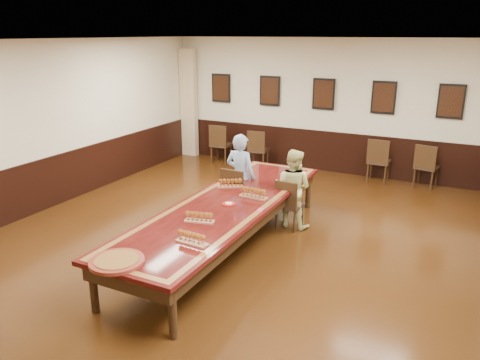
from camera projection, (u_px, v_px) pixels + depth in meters
The scene contains 23 objects.
floor at pixel (226, 248), 7.53m from camera, with size 8.00×10.00×0.02m, color black.
ceiling at pixel (224, 40), 6.55m from camera, with size 8.00×10.00×0.02m, color white.
wall_back at pixel (324, 106), 11.30m from camera, with size 8.00×0.02×3.20m, color beige.
wall_left at pixel (37, 128), 8.76m from camera, with size 0.02×10.00×3.20m, color beige.
chair_man at pixel (238, 193), 8.57m from camera, with size 0.46×0.51×0.99m, color black, non-canonical shape.
chair_woman at pixel (290, 203), 8.18m from camera, with size 0.42×0.46×0.90m, color black, non-canonical shape.
spare_chair_a at pixel (221, 143), 12.32m from camera, with size 0.48×0.52×1.02m, color black, non-canonical shape.
spare_chair_b at pixel (258, 149), 11.84m from camera, with size 0.46×0.50×0.98m, color black, non-canonical shape.
spare_chair_c at pixel (379, 160), 10.71m from camera, with size 0.48×0.52×1.02m, color black, non-canonical shape.
spare_chair_d at pixel (427, 166), 10.34m from camera, with size 0.46×0.50×0.98m, color black, non-canonical shape.
person_man at pixel (240, 176), 8.56m from camera, with size 0.58×0.38×1.58m, color #487CB4.
person_woman at pixel (293, 188), 8.18m from camera, with size 0.70×0.54×1.40m, color #D4D284.
pink_phone at pixel (260, 210), 7.02m from camera, with size 0.08×0.15×0.01m, color #D34663.
curtain at pixel (189, 103), 12.80m from camera, with size 0.45×0.18×2.90m, color tan.
wainscoting at pixel (226, 219), 7.37m from camera, with size 8.00×10.00×1.00m.
conference_table at pixel (226, 212), 7.34m from camera, with size 1.40×5.00×0.76m.
posters at pixel (324, 94), 11.15m from camera, with size 6.14×0.04×0.74m.
flight_a at pixel (230, 183), 8.05m from camera, with size 0.43×0.33×0.16m.
flight_b at pixel (253, 193), 7.53m from camera, with size 0.48×0.17×0.18m.
flight_c at pixel (199, 217), 6.57m from camera, with size 0.44×0.23×0.16m.
flight_d at pixel (192, 238), 5.89m from camera, with size 0.45×0.17×0.16m.
red_plate_grp at pixel (229, 204), 7.26m from camera, with size 0.21×0.21×0.03m.
carved_platter at pixel (117, 261), 5.42m from camera, with size 0.71×0.71×0.05m.
Camera 1 is at (3.28, -6.01, 3.31)m, focal length 35.00 mm.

